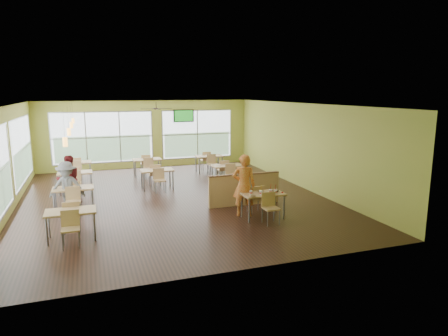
# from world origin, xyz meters

# --- Properties ---
(room) EXTENTS (12.00, 12.04, 3.20)m
(room) POSITION_xyz_m (0.00, 0.00, 1.60)
(room) COLOR black
(room) RESTS_ON ground
(window_bays) EXTENTS (9.24, 10.24, 2.38)m
(window_bays) POSITION_xyz_m (-2.65, 3.08, 1.48)
(window_bays) COLOR white
(window_bays) RESTS_ON room
(main_table) EXTENTS (1.22, 1.52, 0.87)m
(main_table) POSITION_xyz_m (2.00, -3.00, 0.63)
(main_table) COLOR tan
(main_table) RESTS_ON floor
(half_wall_divider) EXTENTS (2.40, 0.14, 1.04)m
(half_wall_divider) POSITION_xyz_m (2.00, -1.55, 0.52)
(half_wall_divider) COLOR tan
(half_wall_divider) RESTS_ON floor
(dining_tables) EXTENTS (6.92, 8.72, 0.87)m
(dining_tables) POSITION_xyz_m (-1.05, 1.71, 0.63)
(dining_tables) COLOR tan
(dining_tables) RESTS_ON floor
(pendant_lights) EXTENTS (0.11, 7.31, 0.86)m
(pendant_lights) POSITION_xyz_m (-3.20, 0.68, 2.45)
(pendant_lights) COLOR #2D2119
(pendant_lights) RESTS_ON ceiling
(ceiling_fan) EXTENTS (1.25, 1.25, 0.29)m
(ceiling_fan) POSITION_xyz_m (-0.00, 3.00, 2.95)
(ceiling_fan) COLOR #2D2119
(ceiling_fan) RESTS_ON ceiling
(tv_backwall) EXTENTS (1.00, 0.07, 0.60)m
(tv_backwall) POSITION_xyz_m (1.80, 5.90, 2.45)
(tv_backwall) COLOR black
(tv_backwall) RESTS_ON wall_back
(man_plaid) EXTENTS (0.78, 0.64, 1.85)m
(man_plaid) POSITION_xyz_m (1.56, -2.62, 0.93)
(man_plaid) COLOR #D24517
(man_plaid) RESTS_ON floor
(patron_maroon) EXTENTS (0.92, 0.81, 1.60)m
(patron_maroon) POSITION_xyz_m (-3.35, 0.50, 0.80)
(patron_maroon) COLOR #5B1517
(patron_maroon) RESTS_ON floor
(patron_grey) EXTENTS (1.12, 0.78, 1.59)m
(patron_grey) POSITION_xyz_m (-3.36, -0.63, 0.79)
(patron_grey) COLOR slate
(patron_grey) RESTS_ON floor
(cup_blue) EXTENTS (0.09, 0.09, 0.32)m
(cup_blue) POSITION_xyz_m (1.60, -3.05, 0.82)
(cup_blue) COLOR white
(cup_blue) RESTS_ON main_table
(cup_yellow) EXTENTS (0.09, 0.09, 0.34)m
(cup_yellow) POSITION_xyz_m (1.86, -3.18, 0.82)
(cup_yellow) COLOR white
(cup_yellow) RESTS_ON main_table
(cup_red_near) EXTENTS (0.08, 0.08, 0.30)m
(cup_red_near) POSITION_xyz_m (2.20, -3.09, 0.81)
(cup_red_near) COLOR white
(cup_red_near) RESTS_ON main_table
(cup_red_far) EXTENTS (0.08, 0.08, 0.30)m
(cup_red_far) POSITION_xyz_m (2.31, -3.17, 0.81)
(cup_red_far) COLOR white
(cup_red_far) RESTS_ON main_table
(food_basket) EXTENTS (0.23, 0.23, 0.05)m
(food_basket) POSITION_xyz_m (2.41, -2.96, 0.78)
(food_basket) COLOR black
(food_basket) RESTS_ON main_table
(ketchup_cup) EXTENTS (0.06, 0.06, 0.03)m
(ketchup_cup) POSITION_xyz_m (2.55, -3.15, 0.76)
(ketchup_cup) COLOR #AB0004
(ketchup_cup) RESTS_ON main_table
(wrapper_left) EXTENTS (0.20, 0.19, 0.04)m
(wrapper_left) POSITION_xyz_m (1.57, -3.28, 0.77)
(wrapper_left) COLOR olive
(wrapper_left) RESTS_ON main_table
(wrapper_mid) EXTENTS (0.20, 0.18, 0.05)m
(wrapper_mid) POSITION_xyz_m (2.01, -2.82, 0.77)
(wrapper_mid) COLOR olive
(wrapper_mid) RESTS_ON main_table
(wrapper_right) EXTENTS (0.17, 0.16, 0.04)m
(wrapper_right) POSITION_xyz_m (2.19, -3.23, 0.77)
(wrapper_right) COLOR olive
(wrapper_right) RESTS_ON main_table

